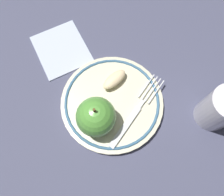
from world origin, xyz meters
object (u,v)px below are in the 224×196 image
object	(u,v)px
fork	(135,113)
plate	(112,103)
drinking_glass	(220,109)
apple_red_whole	(96,117)
napkin_folded	(61,49)
apple_slice_front	(114,80)

from	to	relation	value
fork	plate	bearing A→B (deg)	96.84
drinking_glass	plate	bearing A→B (deg)	-137.63
apple_red_whole	drinking_glass	bearing A→B (deg)	53.64
drinking_glass	napkin_folded	bearing A→B (deg)	-157.01
apple_red_whole	drinking_glass	xyz separation A→B (m)	(0.14, 0.19, -0.01)
plate	apple_red_whole	bearing A→B (deg)	-75.23
fork	drinking_glass	distance (m)	0.16
napkin_folded	plate	bearing A→B (deg)	0.54
apple_red_whole	apple_slice_front	size ratio (longest dim) A/B	1.43
drinking_glass	napkin_folded	distance (m)	0.36
plate	napkin_folded	distance (m)	0.18
plate	apple_red_whole	size ratio (longest dim) A/B	2.53
plate	apple_slice_front	size ratio (longest dim) A/B	3.63
apple_red_whole	fork	xyz separation A→B (m)	(0.04, 0.07, -0.04)
fork	napkin_folded	size ratio (longest dim) A/B	1.39
fork	napkin_folded	xyz separation A→B (m)	(-0.23, -0.02, -0.02)
apple_slice_front	fork	world-z (taller)	apple_slice_front
apple_slice_front	drinking_glass	bearing A→B (deg)	-62.17
plate	drinking_glass	world-z (taller)	drinking_glass
apple_slice_front	fork	xyz separation A→B (m)	(0.08, -0.01, -0.01)
fork	drinking_glass	xyz separation A→B (m)	(0.10, 0.12, 0.03)
apple_red_whole	apple_slice_front	bearing A→B (deg)	117.81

